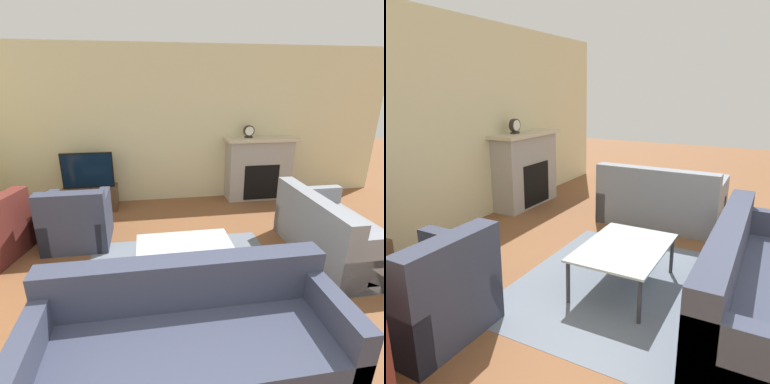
% 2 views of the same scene
% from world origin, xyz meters
% --- Properties ---
extents(wall_back, '(8.83, 0.06, 2.70)m').
position_xyz_m(wall_back, '(0.00, 4.65, 1.35)').
color(wall_back, beige).
rests_on(wall_back, ground_plane).
extents(area_rug, '(2.25, 1.92, 0.00)m').
position_xyz_m(area_rug, '(0.23, 2.08, 0.00)').
color(area_rug, slate).
rests_on(area_rug, ground_plane).
extents(fireplace, '(1.30, 0.45, 1.16)m').
position_xyz_m(fireplace, '(1.93, 4.42, 0.60)').
color(fireplace, '#9E9993').
rests_on(fireplace, ground_plane).
extents(couch_sectional, '(2.20, 0.85, 0.82)m').
position_xyz_m(couch_sectional, '(0.11, 0.93, 0.29)').
color(couch_sectional, '#33384C').
rests_on(couch_sectional, ground_plane).
extents(couch_loveseat, '(0.94, 1.59, 0.82)m').
position_xyz_m(couch_loveseat, '(2.13, 2.30, 0.29)').
color(couch_loveseat, gray).
rests_on(couch_loveseat, ground_plane).
extents(armchair_accent, '(0.83, 0.77, 0.82)m').
position_xyz_m(armchair_accent, '(-1.09, 3.12, 0.30)').
color(armchair_accent, '#33384C').
rests_on(armchair_accent, ground_plane).
extents(coffee_table, '(1.05, 0.72, 0.41)m').
position_xyz_m(coffee_table, '(0.23, 2.09, 0.37)').
color(coffee_table, '#333338').
rests_on(coffee_table, ground_plane).
extents(mantel_clock, '(0.19, 0.07, 0.22)m').
position_xyz_m(mantel_clock, '(1.70, 4.42, 1.27)').
color(mantel_clock, '#28231E').
rests_on(mantel_clock, fireplace).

